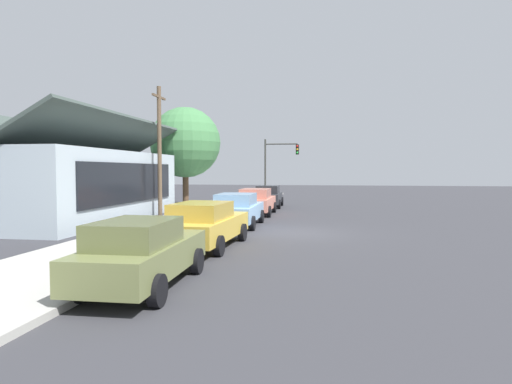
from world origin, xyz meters
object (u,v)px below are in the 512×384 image
object	(u,v)px
car_mustard	(205,224)
traffic_light_main	(278,160)
utility_pole_wooden	(159,149)
fire_hydrant_red	(218,212)
car_skyblue	(237,209)
car_coral	(256,201)
car_charcoal	(268,196)
car_olive	(142,253)
shade_tree	(185,143)

from	to	relation	value
car_mustard	traffic_light_main	size ratio (longest dim) A/B	0.95
utility_pole_wooden	fire_hydrant_red	world-z (taller)	utility_pole_wooden
car_mustard	car_skyblue	distance (m)	5.74
car_coral	car_charcoal	distance (m)	5.43
car_olive	car_coral	bearing A→B (deg)	-0.92
shade_tree	fire_hydrant_red	bearing A→B (deg)	-151.92
car_skyblue	fire_hydrant_red	distance (m)	2.08
shade_tree	traffic_light_main	distance (m)	7.72
car_olive	utility_pole_wooden	world-z (taller)	utility_pole_wooden
car_olive	shade_tree	xyz separation A→B (m)	(21.45, 6.20, 3.91)
car_mustard	shade_tree	bearing A→B (deg)	23.68
car_charcoal	traffic_light_main	size ratio (longest dim) A/B	0.88
car_charcoal	shade_tree	size ratio (longest dim) A/B	0.63
shade_tree	utility_pole_wooden	size ratio (longest dim) A/B	0.98
traffic_light_main	utility_pole_wooden	distance (m)	12.34
car_olive	car_mustard	distance (m)	5.23
car_charcoal	car_skyblue	bearing A→B (deg)	177.97
car_mustard	shade_tree	size ratio (longest dim) A/B	0.68
car_coral	car_charcoal	xyz separation A→B (m)	(5.43, 0.00, -0.00)
car_mustard	utility_pole_wooden	distance (m)	11.24
car_coral	fire_hydrant_red	bearing A→B (deg)	159.77
shade_tree	traffic_light_main	bearing A→B (deg)	-57.53
traffic_light_main	fire_hydrant_red	xyz separation A→B (m)	(-13.03, 1.66, -2.99)
car_coral	traffic_light_main	world-z (taller)	traffic_light_main
car_charcoal	utility_pole_wooden	distance (m)	9.56
car_mustard	car_coral	world-z (taller)	same
car_olive	traffic_light_main	world-z (taller)	traffic_light_main
car_mustard	shade_tree	distance (m)	17.79
car_charcoal	fire_hydrant_red	size ratio (longest dim) A/B	6.45
car_olive	shade_tree	world-z (taller)	shade_tree
shade_tree	car_coral	bearing A→B (deg)	-129.28
car_mustard	utility_pole_wooden	xyz separation A→B (m)	(9.35, 5.41, 3.11)
car_skyblue	fire_hydrant_red	world-z (taller)	car_skyblue
car_mustard	car_charcoal	size ratio (longest dim) A/B	1.08
car_charcoal	traffic_light_main	bearing A→B (deg)	-6.50
car_mustard	car_charcoal	distance (m)	16.62
utility_pole_wooden	traffic_light_main	bearing A→B (deg)	-27.31
car_charcoal	fire_hydrant_red	bearing A→B (deg)	169.73
car_skyblue	traffic_light_main	bearing A→B (deg)	-1.99
traffic_light_main	car_mustard	bearing A→B (deg)	179.29
car_coral	car_charcoal	bearing A→B (deg)	-0.91
car_charcoal	utility_pole_wooden	world-z (taller)	utility_pole_wooden
car_skyblue	utility_pole_wooden	bearing A→B (deg)	55.23
car_mustard	utility_pole_wooden	bearing A→B (deg)	32.89
car_mustard	traffic_light_main	xyz separation A→B (m)	(20.31, -0.25, 2.67)
car_charcoal	traffic_light_main	distance (m)	4.56
car_coral	car_charcoal	world-z (taller)	same
car_olive	fire_hydrant_red	xyz separation A→B (m)	(12.51, 1.44, -0.32)
car_mustard	car_coral	size ratio (longest dim) A/B	1.05
shade_tree	utility_pole_wooden	bearing A→B (deg)	-173.62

